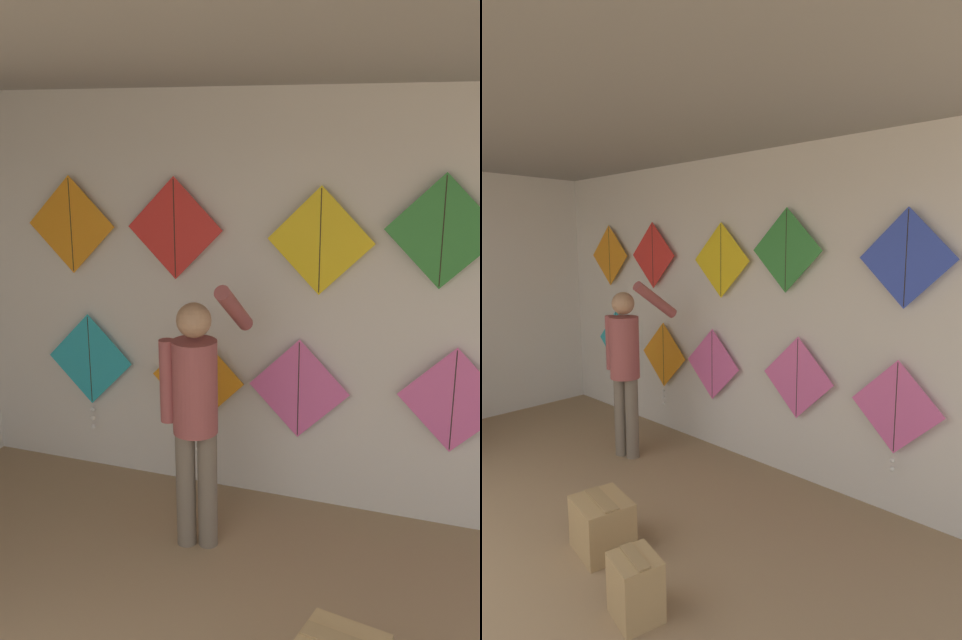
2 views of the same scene
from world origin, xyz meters
The scene contains 15 objects.
back_panel centered at (0.00, 3.78, 1.40)m, with size 5.95×0.06×2.80m, color silver.
ceiling_slab centered at (0.00, 1.88, 2.82)m, with size 5.95×4.55×0.04m, color gray.
shopkeeper centered at (-0.51, 3.00, 0.94)m, with size 0.42×0.62×1.68m.
cardboard_box centered at (0.61, 1.99, 0.18)m, with size 0.43×0.38×0.36m.
cardboard_box_spare centered at (1.25, 1.78, 0.18)m, with size 0.31×0.28×0.36m.
kite_0 centered at (-1.67, 3.69, 0.85)m, with size 0.70×0.04×0.90m.
kite_1 centered at (-0.80, 3.69, 0.80)m, with size 0.70×0.04×0.90m.
kite_2 centered at (-0.06, 3.69, 0.85)m, with size 0.70×0.01×0.70m.
kite_3 centered at (0.94, 3.69, 0.90)m, with size 0.70×0.01×0.70m.
kite_4 centered at (1.80, 3.69, 0.82)m, with size 0.70×0.04×0.83m.
kite_5 centered at (-1.76, 3.69, 1.88)m, with size 0.70×0.01×0.70m.
kite_6 centered at (-0.95, 3.69, 1.89)m, with size 0.70×0.01×0.70m.
kite_7 centered at (0.06, 3.69, 1.86)m, with size 0.70×0.01×0.70m.
kite_8 centered at (0.80, 3.69, 1.95)m, with size 0.70×0.01×0.70m.
kite_9 centered at (1.81, 3.69, 1.91)m, with size 0.70×0.01×0.70m.
Camera 2 is at (3.27, 0.34, 1.99)m, focal length 28.00 mm.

